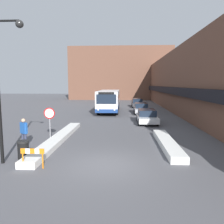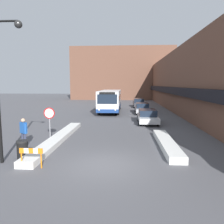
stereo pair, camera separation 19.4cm
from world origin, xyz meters
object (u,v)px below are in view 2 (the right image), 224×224
(city_bus, at_px, (110,100))
(street_lamp, at_px, (2,77))
(trash_bin, at_px, (22,149))
(pedestrian, at_px, (24,130))
(parked_car_back, at_px, (139,103))
(parked_car_front, at_px, (147,116))
(stop_sign, at_px, (49,117))
(parked_car_middle, at_px, (142,108))
(construction_barricade, at_px, (31,154))

(city_bus, distance_m, street_lamp, 21.06)
(trash_bin, bearing_deg, pedestrian, 113.47)
(parked_car_back, distance_m, trash_bin, 27.76)
(parked_car_front, distance_m, stop_sign, 10.54)
(parked_car_back, xyz_separation_m, pedestrian, (-8.41, -24.76, 0.37))
(pedestrian, bearing_deg, parked_car_middle, 97.52)
(stop_sign, bearing_deg, parked_car_back, 72.37)
(parked_car_middle, xyz_separation_m, stop_sign, (-7.35, -14.96, 0.97))
(parked_car_back, bearing_deg, parked_car_front, -90.00)
(parked_car_front, relative_size, parked_car_back, 0.95)
(street_lamp, height_order, trash_bin, street_lamp)
(trash_bin, bearing_deg, parked_car_middle, 67.78)
(pedestrian, bearing_deg, stop_sign, 91.30)
(parked_car_front, height_order, parked_car_middle, parked_car_middle)
(construction_barricade, bearing_deg, parked_car_back, 76.91)
(parked_car_middle, xyz_separation_m, street_lamp, (-8.02, -19.25, 3.52))
(street_lamp, bearing_deg, pedestrian, 98.38)
(parked_car_front, distance_m, construction_barricade, 13.97)
(city_bus, height_order, parked_car_front, city_bus)
(parked_car_front, xyz_separation_m, construction_barricade, (-6.51, -12.36, -0.02))
(pedestrian, distance_m, trash_bin, 2.21)
(city_bus, distance_m, parked_car_front, 9.88)
(stop_sign, bearing_deg, parked_car_front, 45.53)
(parked_car_back, distance_m, stop_sign, 24.30)
(parked_car_front, height_order, parked_car_back, parked_car_back)
(parked_car_front, distance_m, parked_car_middle, 7.46)
(parked_car_middle, relative_size, stop_sign, 2.03)
(stop_sign, bearing_deg, construction_barricade, -80.21)
(city_bus, distance_m, pedestrian, 18.37)
(parked_car_back, bearing_deg, stop_sign, -107.63)
(stop_sign, distance_m, construction_barricade, 5.04)
(parked_car_front, distance_m, pedestrian, 12.41)
(stop_sign, height_order, pedestrian, stop_sign)
(parked_car_back, bearing_deg, pedestrian, -108.77)
(city_bus, relative_size, trash_bin, 10.74)
(pedestrian, xyz_separation_m, trash_bin, (0.85, -1.95, -0.61))
(trash_bin, relative_size, construction_barricade, 0.86)
(parked_car_front, height_order, construction_barricade, parked_car_front)
(parked_car_front, height_order, stop_sign, stop_sign)
(city_bus, xyz_separation_m, street_lamp, (-3.63, -20.58, 2.56))
(parked_car_middle, xyz_separation_m, construction_barricade, (-6.51, -19.83, -0.03))
(stop_sign, xyz_separation_m, construction_barricade, (0.84, -4.87, -1.00))
(city_bus, xyz_separation_m, stop_sign, (-2.96, -16.29, 0.00))
(trash_bin, bearing_deg, construction_barricade, -50.93)
(city_bus, height_order, stop_sign, city_bus)
(parked_car_front, relative_size, construction_barricade, 4.12)
(parked_car_middle, height_order, construction_barricade, parked_car_middle)
(stop_sign, relative_size, pedestrian, 1.27)
(parked_car_back, bearing_deg, parked_car_middle, -90.00)
(stop_sign, bearing_deg, pedestrian, -123.13)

